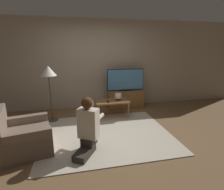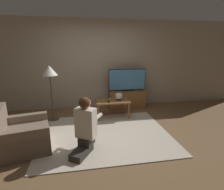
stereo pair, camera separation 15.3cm
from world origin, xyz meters
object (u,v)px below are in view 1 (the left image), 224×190
(armchair, at_px, (22,138))
(person_kneeling, at_px, (88,125))
(floor_lamp, at_px, (49,75))
(tv, at_px, (126,80))
(table_lamp, at_px, (118,96))
(coffee_table, at_px, (112,102))

(armchair, xyz_separation_m, person_kneeling, (1.13, -0.25, 0.23))
(floor_lamp, bearing_deg, tv, 16.59)
(person_kneeling, height_order, table_lamp, person_kneeling)
(armchair, bearing_deg, person_kneeling, -114.91)
(floor_lamp, distance_m, table_lamp, 1.79)
(floor_lamp, height_order, person_kneeling, floor_lamp)
(tv, height_order, coffee_table, tv)
(tv, distance_m, coffee_table, 1.00)
(coffee_table, bearing_deg, floor_lamp, 177.39)
(person_kneeling, bearing_deg, armchair, 18.66)
(table_lamp, bearing_deg, tv, 59.85)
(person_kneeling, bearing_deg, coffee_table, -85.40)
(person_kneeling, bearing_deg, tv, -89.96)
(person_kneeling, xyz_separation_m, table_lamp, (0.91, 1.50, 0.06))
(armchair, bearing_deg, floor_lamp, -27.69)
(coffee_table, bearing_deg, person_kneeling, -116.31)
(tv, xyz_separation_m, armchair, (-2.43, -1.93, -0.60))
(tv, distance_m, armchair, 3.16)
(floor_lamp, xyz_separation_m, armchair, (-0.35, -1.31, -0.90))
(tv, bearing_deg, coffee_table, -129.38)
(tv, relative_size, armchair, 1.08)
(floor_lamp, bearing_deg, armchair, -105.02)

